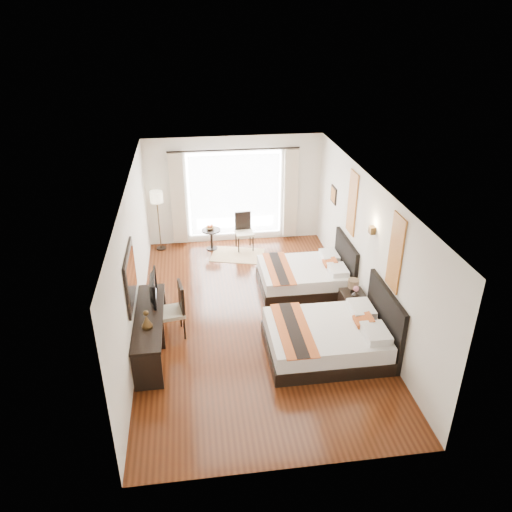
{
  "coord_description": "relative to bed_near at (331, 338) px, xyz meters",
  "views": [
    {
      "loc": [
        -1.11,
        -8.41,
        5.69
      ],
      "look_at": [
        0.09,
        0.35,
        1.2
      ],
      "focal_mm": 35.0,
      "sensor_mm": 36.0,
      "label": 1
    }
  ],
  "objects": [
    {
      "name": "side_table",
      "position": [
        -1.88,
        4.59,
        -0.04
      ],
      "size": [
        0.47,
        0.47,
        0.55
      ],
      "primitive_type": "cylinder",
      "color": "black",
      "rests_on": "floor"
    },
    {
      "name": "vase",
      "position": [
        0.73,
        0.91,
        0.26
      ],
      "size": [
        0.16,
        0.16,
        0.15
      ],
      "primitive_type": "imported",
      "rotation": [
        0.0,
        0.0,
        -0.17
      ],
      "color": "black",
      "rests_on": "nightstand"
    },
    {
      "name": "window_glass",
      "position": [
        -1.22,
        5.06,
        0.98
      ],
      "size": [
        2.4,
        0.02,
        2.2
      ],
      "primitive_type": "cube",
      "color": "white",
      "rests_on": "wall_window"
    },
    {
      "name": "nightstand",
      "position": [
        0.74,
        1.04,
        -0.04
      ],
      "size": [
        0.46,
        0.57,
        0.55
      ],
      "primitive_type": "cube",
      "color": "black",
      "rests_on": "floor"
    },
    {
      "name": "jute_rug",
      "position": [
        -1.26,
        4.13,
        -0.31
      ],
      "size": [
        1.48,
        1.19,
        0.01
      ],
      "primitive_type": "cube",
      "rotation": [
        0.0,
        0.0,
        -0.27
      ],
      "color": "tan",
      "rests_on": "floor"
    },
    {
      "name": "bed_near",
      "position": [
        0.0,
        0.0,
        0.0
      ],
      "size": [
        2.17,
        1.69,
        1.22
      ],
      "color": "black",
      "rests_on": "floor"
    },
    {
      "name": "console_desk",
      "position": [
        -3.21,
        0.51,
        0.06
      ],
      "size": [
        0.5,
        2.2,
        0.76
      ],
      "primitive_type": "cube",
      "color": "black",
      "rests_on": "floor"
    },
    {
      "name": "art_panel_near",
      "position": [
        1.01,
        0.0,
        1.63
      ],
      "size": [
        0.03,
        0.5,
        1.35
      ],
      "primitive_type": "cube",
      "color": "maroon",
      "rests_on": "wall_headboard"
    },
    {
      "name": "wall_window",
      "position": [
        -1.22,
        5.07,
        1.08
      ],
      "size": [
        4.5,
        0.01,
        2.8
      ],
      "primitive_type": "cube",
      "color": "silver",
      "rests_on": "floor"
    },
    {
      "name": "television",
      "position": [
        -3.19,
        1.06,
        0.68
      ],
      "size": [
        0.13,
        0.84,
        0.48
      ],
      "primitive_type": "imported",
      "rotation": [
        0.0,
        0.0,
        1.6
      ],
      "color": "black",
      "rests_on": "console_desk"
    },
    {
      "name": "window_chair",
      "position": [
        -1.05,
        4.5,
        -0.03
      ],
      "size": [
        0.48,
        0.48,
        0.96
      ],
      "rotation": [
        0.0,
        0.0,
        -1.49
      ],
      "color": "#C1AE94",
      "rests_on": "floor"
    },
    {
      "name": "drape_left",
      "position": [
        -2.67,
        4.96,
        0.96
      ],
      "size": [
        0.35,
        0.14,
        2.35
      ],
      "primitive_type": "cube",
      "color": "#BAA790",
      "rests_on": "floor"
    },
    {
      "name": "wall_headboard",
      "position": [
        1.02,
        1.33,
        1.08
      ],
      "size": [
        0.01,
        7.5,
        2.8
      ],
      "primitive_type": "cube",
      "color": "silver",
      "rests_on": "floor"
    },
    {
      "name": "floor_lamp",
      "position": [
        -3.19,
        4.78,
        1.0
      ],
      "size": [
        0.31,
        0.31,
        1.56
      ],
      "color": "black",
      "rests_on": "floor"
    },
    {
      "name": "bronze_figurine",
      "position": [
        -3.21,
        0.13,
        0.58
      ],
      "size": [
        0.23,
        0.23,
        0.29
      ],
      "primitive_type": null,
      "rotation": [
        0.0,
        0.0,
        -0.21
      ],
      "color": "#433018",
      "rests_on": "console_desk"
    },
    {
      "name": "table_lamp",
      "position": [
        0.73,
        1.09,
        0.42
      ],
      "size": [
        0.22,
        0.22,
        0.34
      ],
      "color": "black",
      "rests_on": "nightstand"
    },
    {
      "name": "ceiling",
      "position": [
        -1.22,
        1.33,
        2.47
      ],
      "size": [
        4.5,
        7.5,
        0.02
      ],
      "primitive_type": "cube",
      "color": "white",
      "rests_on": "wall_headboard"
    },
    {
      "name": "drape_right",
      "position": [
        0.23,
        4.96,
        0.96
      ],
      "size": [
        0.35,
        0.14,
        2.35
      ],
      "primitive_type": "cube",
      "color": "#BAA790",
      "rests_on": "floor"
    },
    {
      "name": "desk_chair",
      "position": [
        -2.83,
        0.94,
        0.01
      ],
      "size": [
        0.57,
        0.57,
        1.08
      ],
      "rotation": [
        0.0,
        0.0,
        3.3
      ],
      "color": "#C1AE94",
      "rests_on": "floor"
    },
    {
      "name": "wall_entry",
      "position": [
        -1.22,
        -2.42,
        1.08
      ],
      "size": [
        4.5,
        0.01,
        2.8
      ],
      "primitive_type": "cube",
      "color": "silver",
      "rests_on": "floor"
    },
    {
      "name": "sheer_curtain",
      "position": [
        -1.22,
        5.0,
        0.98
      ],
      "size": [
        2.3,
        0.02,
        2.1
      ],
      "primitive_type": "cube",
      "color": "white",
      "rests_on": "wall_window"
    },
    {
      "name": "mirror_glass",
      "position": [
        -3.42,
        0.51,
        1.23
      ],
      "size": [
        0.01,
        1.12,
        0.82
      ],
      "primitive_type": "cube",
      "color": "white",
      "rests_on": "mirror_frame"
    },
    {
      "name": "mirror_frame",
      "position": [
        -3.44,
        0.51,
        1.23
      ],
      "size": [
        0.04,
        1.25,
        0.95
      ],
      "primitive_type": "cube",
      "color": "black",
      "rests_on": "wall_desk"
    },
    {
      "name": "floor",
      "position": [
        -1.22,
        1.33,
        -0.32
      ],
      "size": [
        4.5,
        7.5,
        0.01
      ],
      "primitive_type": "cube",
      "color": "#3C190A",
      "rests_on": "ground"
    },
    {
      "name": "fruit_bowl",
      "position": [
        -1.91,
        4.61,
        0.26
      ],
      "size": [
        0.26,
        0.26,
        0.05
      ],
      "primitive_type": "imported",
      "rotation": [
        0.0,
        0.0,
        0.2
      ],
      "color": "#4B2A1B",
      "rests_on": "side_table"
    },
    {
      "name": "wall_desk",
      "position": [
        -3.47,
        1.33,
        1.08
      ],
      "size": [
        0.01,
        7.5,
        2.8
      ],
      "primitive_type": "cube",
      "color": "silver",
      "rests_on": "floor"
    },
    {
      "name": "wall_sconce",
      "position": [
        0.97,
        1.04,
        1.6
      ],
      "size": [
        0.1,
        0.14,
        0.14
      ],
      "primitive_type": "cube",
      "color": "#433018",
      "rests_on": "wall_headboard"
    },
    {
      "name": "bed_far",
      "position": [
        0.1,
        2.37,
        -0.03
      ],
      "size": [
        1.96,
        1.53,
        1.1
      ],
      "color": "black",
      "rests_on": "floor"
    },
    {
      "name": "art_panel_far",
      "position": [
        1.01,
        2.37,
        1.63
      ],
      "size": [
        0.03,
        0.5,
        1.35
      ],
      "primitive_type": "cube",
      "color": "maroon",
      "rests_on": "wall_headboard"
    }
  ]
}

